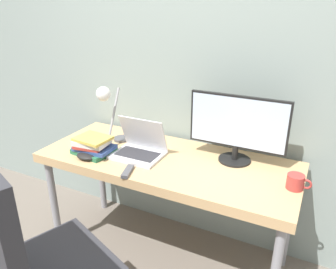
% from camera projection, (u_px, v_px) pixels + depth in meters
% --- Properties ---
extents(wall_back, '(8.00, 0.05, 2.60)m').
position_uv_depth(wall_back, '(193.00, 65.00, 2.20)').
color(wall_back, gray).
rests_on(wall_back, ground_plane).
extents(desk, '(1.64, 0.66, 0.77)m').
position_uv_depth(desk, '(167.00, 168.00, 2.10)').
color(desk, tan).
rests_on(desk, ground_plane).
extents(laptop, '(0.31, 0.24, 0.24)m').
position_uv_depth(laptop, '(139.00, 148.00, 2.10)').
color(laptop, silver).
rests_on(laptop, desk).
extents(monitor, '(0.60, 0.20, 0.42)m').
position_uv_depth(monitor, '(237.00, 126.00, 1.96)').
color(monitor, black).
rests_on(monitor, desk).
extents(desk_lamp, '(0.12, 0.28, 0.43)m').
position_uv_depth(desk_lamp, '(108.00, 106.00, 2.13)').
color(desk_lamp, '#4C4C51').
rests_on(desk_lamp, desk).
extents(office_chair, '(0.66, 0.65, 1.15)m').
position_uv_depth(office_chair, '(33.00, 259.00, 1.47)').
color(office_chair, black).
rests_on(office_chair, ground_plane).
extents(book_stack, '(0.27, 0.23, 0.12)m').
position_uv_depth(book_stack, '(93.00, 146.00, 2.12)').
color(book_stack, '#286B47').
rests_on(book_stack, desk).
extents(tv_remote, '(0.08, 0.15, 0.02)m').
position_uv_depth(tv_remote, '(128.00, 171.00, 1.90)').
color(tv_remote, '#4C4C51').
rests_on(tv_remote, desk).
extents(mug, '(0.13, 0.09, 0.08)m').
position_uv_depth(mug, '(296.00, 182.00, 1.73)').
color(mug, '#B23833').
rests_on(mug, desk).
extents(game_controller, '(0.14, 0.10, 0.04)m').
position_uv_depth(game_controller, '(87.00, 156.00, 2.06)').
color(game_controller, black).
rests_on(game_controller, desk).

